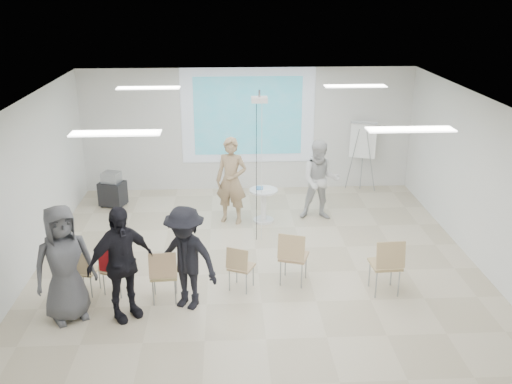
{
  "coord_description": "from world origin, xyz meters",
  "views": [
    {
      "loc": [
        -0.51,
        -9.0,
        4.86
      ],
      "look_at": [
        0.0,
        0.8,
        1.25
      ],
      "focal_mm": 40.0,
      "sensor_mm": 36.0,
      "label": 1
    }
  ],
  "objects_px": {
    "chair_right_inner": "(293,254)",
    "chair_right_far": "(387,262)",
    "pedestal_table": "(263,203)",
    "laptop": "(164,272)",
    "player_left": "(231,175)",
    "chair_center": "(240,265)",
    "chair_left_mid": "(114,268)",
    "audience_mid": "(185,252)",
    "flipchart_easel": "(363,141)",
    "audience_outer": "(63,257)",
    "chair_left_inner": "(163,272)",
    "chair_far_left": "(83,269)",
    "player_right": "(320,177)",
    "av_cart": "(113,190)",
    "audience_left": "(120,256)"
  },
  "relations": [
    {
      "from": "chair_right_inner",
      "to": "chair_right_far",
      "type": "distance_m",
      "value": 1.55
    },
    {
      "from": "pedestal_table",
      "to": "laptop",
      "type": "xyz_separation_m",
      "value": [
        -1.81,
        -3.13,
        0.08
      ]
    },
    {
      "from": "player_left",
      "to": "chair_center",
      "type": "height_order",
      "value": "player_left"
    },
    {
      "from": "chair_left_mid",
      "to": "audience_mid",
      "type": "height_order",
      "value": "audience_mid"
    },
    {
      "from": "flipchart_easel",
      "to": "chair_right_far",
      "type": "bearing_deg",
      "value": -78.82
    },
    {
      "from": "audience_outer",
      "to": "chair_left_mid",
      "type": "bearing_deg",
      "value": 19.08
    },
    {
      "from": "laptop",
      "to": "flipchart_easel",
      "type": "relative_size",
      "value": 0.2
    },
    {
      "from": "player_left",
      "to": "chair_left_inner",
      "type": "distance_m",
      "value": 3.49
    },
    {
      "from": "chair_left_mid",
      "to": "chair_left_inner",
      "type": "xyz_separation_m",
      "value": [
        0.84,
        -0.29,
        0.06
      ]
    },
    {
      "from": "chair_far_left",
      "to": "chair_center",
      "type": "distance_m",
      "value": 2.55
    },
    {
      "from": "chair_center",
      "to": "audience_outer",
      "type": "distance_m",
      "value": 2.78
    },
    {
      "from": "player_right",
      "to": "chair_far_left",
      "type": "bearing_deg",
      "value": -138.49
    },
    {
      "from": "chair_right_inner",
      "to": "av_cart",
      "type": "xyz_separation_m",
      "value": [
        -3.72,
        3.87,
        -0.2
      ]
    },
    {
      "from": "av_cart",
      "to": "chair_far_left",
      "type": "bearing_deg",
      "value": -67.4
    },
    {
      "from": "chair_left_inner",
      "to": "chair_center",
      "type": "relative_size",
      "value": 1.14
    },
    {
      "from": "chair_left_mid",
      "to": "audience_mid",
      "type": "relative_size",
      "value": 0.43
    },
    {
      "from": "chair_right_inner",
      "to": "flipchart_easel",
      "type": "xyz_separation_m",
      "value": [
        2.22,
        4.63,
        0.69
      ]
    },
    {
      "from": "chair_left_inner",
      "to": "chair_far_left",
      "type": "bearing_deg",
      "value": 163.31
    },
    {
      "from": "player_right",
      "to": "flipchart_easel",
      "type": "xyz_separation_m",
      "value": [
        1.31,
        1.76,
        0.3
      ]
    },
    {
      "from": "chair_left_mid",
      "to": "chair_right_far",
      "type": "height_order",
      "value": "chair_right_far"
    },
    {
      "from": "audience_outer",
      "to": "chair_far_left",
      "type": "bearing_deg",
      "value": 53.19
    },
    {
      "from": "player_left",
      "to": "pedestal_table",
      "type": "bearing_deg",
      "value": 17.0
    },
    {
      "from": "player_left",
      "to": "audience_mid",
      "type": "relative_size",
      "value": 1.1
    },
    {
      "from": "player_right",
      "to": "chair_left_inner",
      "type": "relative_size",
      "value": 2.09
    },
    {
      "from": "laptop",
      "to": "audience_mid",
      "type": "height_order",
      "value": "audience_mid"
    },
    {
      "from": "chair_right_inner",
      "to": "chair_left_mid",
      "type": "bearing_deg",
      "value": -157.63
    },
    {
      "from": "chair_far_left",
      "to": "audience_mid",
      "type": "height_order",
      "value": "audience_mid"
    },
    {
      "from": "chair_left_inner",
      "to": "flipchart_easel",
      "type": "height_order",
      "value": "flipchart_easel"
    },
    {
      "from": "flipchart_easel",
      "to": "av_cart",
      "type": "bearing_deg",
      "value": -153.36
    },
    {
      "from": "laptop",
      "to": "audience_outer",
      "type": "bearing_deg",
      "value": 15.26
    },
    {
      "from": "chair_far_left",
      "to": "laptop",
      "type": "bearing_deg",
      "value": 5.45
    },
    {
      "from": "av_cart",
      "to": "player_left",
      "type": "bearing_deg",
      "value": -2.71
    },
    {
      "from": "chair_far_left",
      "to": "chair_center",
      "type": "height_order",
      "value": "chair_center"
    },
    {
      "from": "chair_left_inner",
      "to": "chair_right_inner",
      "type": "xyz_separation_m",
      "value": [
        2.12,
        0.47,
        0.03
      ]
    },
    {
      "from": "pedestal_table",
      "to": "player_right",
      "type": "distance_m",
      "value": 1.35
    },
    {
      "from": "pedestal_table",
      "to": "av_cart",
      "type": "xyz_separation_m",
      "value": [
        -3.41,
        1.11,
        -0.04
      ]
    },
    {
      "from": "player_right",
      "to": "av_cart",
      "type": "bearing_deg",
      "value": 174.63
    },
    {
      "from": "flipchart_easel",
      "to": "audience_mid",
      "type": "bearing_deg",
      "value": -107.75
    },
    {
      "from": "chair_far_left",
      "to": "flipchart_easel",
      "type": "relative_size",
      "value": 0.46
    },
    {
      "from": "chair_center",
      "to": "audience_outer",
      "type": "xyz_separation_m",
      "value": [
        -2.64,
        -0.69,
        0.55
      ]
    },
    {
      "from": "pedestal_table",
      "to": "audience_mid",
      "type": "bearing_deg",
      "value": -112.96
    },
    {
      "from": "chair_right_inner",
      "to": "audience_left",
      "type": "distance_m",
      "value": 2.87
    },
    {
      "from": "audience_left",
      "to": "audience_mid",
      "type": "bearing_deg",
      "value": -21.82
    },
    {
      "from": "chair_center",
      "to": "player_right",
      "type": "bearing_deg",
      "value": 83.65
    },
    {
      "from": "chair_right_far",
      "to": "chair_right_inner",
      "type": "bearing_deg",
      "value": 161.8
    },
    {
      "from": "audience_left",
      "to": "pedestal_table",
      "type": "bearing_deg",
      "value": 20.01
    },
    {
      "from": "pedestal_table",
      "to": "audience_left",
      "type": "bearing_deg",
      "value": -123.22
    },
    {
      "from": "chair_right_far",
      "to": "laptop",
      "type": "xyz_separation_m",
      "value": [
        -3.62,
        0.04,
        -0.1
      ]
    },
    {
      "from": "chair_right_far",
      "to": "audience_mid",
      "type": "height_order",
      "value": "audience_mid"
    },
    {
      "from": "pedestal_table",
      "to": "chair_left_mid",
      "type": "xyz_separation_m",
      "value": [
        -2.64,
        -2.95,
        0.07
      ]
    }
  ]
}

